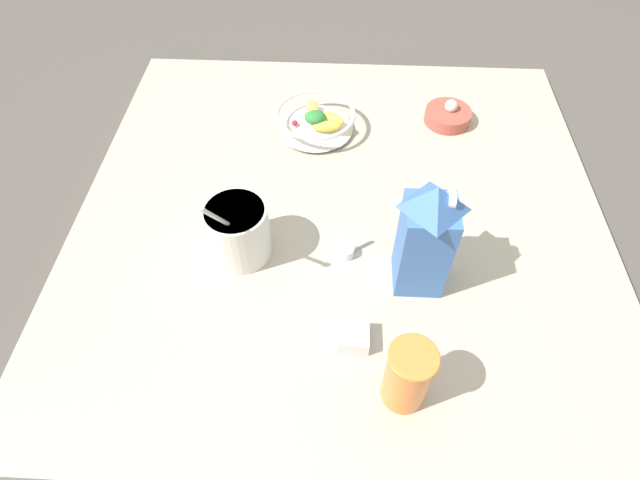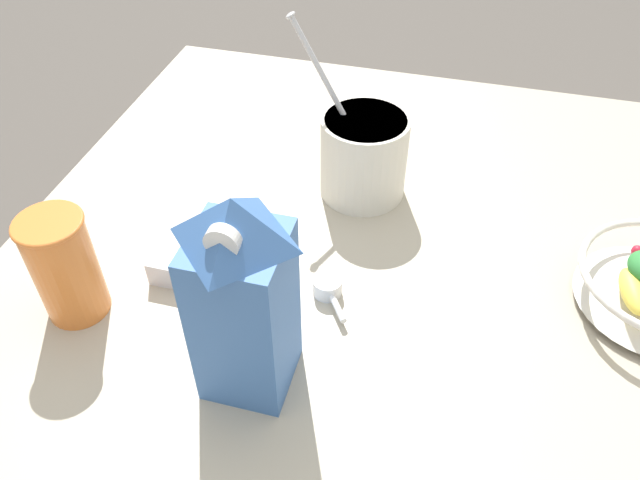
# 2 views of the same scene
# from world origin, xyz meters

# --- Properties ---
(ground_plane) EXTENTS (6.00, 6.00, 0.00)m
(ground_plane) POSITION_xyz_m (0.00, 0.00, 0.00)
(ground_plane) COLOR #4C4742
(countertop) EXTENTS (1.18, 1.18, 0.04)m
(countertop) POSITION_xyz_m (0.00, 0.00, 0.02)
(countertop) COLOR #B2A893
(countertop) RESTS_ON ground_plane
(milk_carton) EXTENTS (0.09, 0.09, 0.26)m
(milk_carton) POSITION_xyz_m (-0.18, -0.16, 0.17)
(milk_carton) COLOR #3D6BB2
(milk_carton) RESTS_ON countertop
(yogurt_tub) EXTENTS (0.18, 0.13, 0.26)m
(yogurt_tub) POSITION_xyz_m (-0.13, 0.21, 0.11)
(yogurt_tub) COLOR silver
(yogurt_tub) RESTS_ON countertop
(drinking_cup) EXTENTS (0.08, 0.08, 0.14)m
(drinking_cup) POSITION_xyz_m (-0.42, -0.12, 0.12)
(drinking_cup) COLOR orange
(drinking_cup) RESTS_ON countertop
(spice_jar) EXTENTS (0.06, 0.06, 0.04)m
(spice_jar) POSITION_xyz_m (-0.33, -0.03, 0.06)
(spice_jar) COLOR silver
(spice_jar) RESTS_ON countertop
(measuring_scoop) EXTENTS (0.06, 0.07, 0.02)m
(measuring_scoop) POSITION_xyz_m (-0.13, -0.01, 0.05)
(measuring_scoop) COLOR white
(measuring_scoop) RESTS_ON countertop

